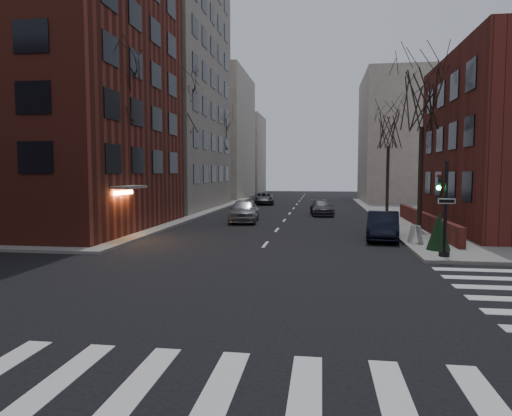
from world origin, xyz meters
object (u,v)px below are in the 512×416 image
at_px(tree_left_b, 181,109).
at_px(car_lane_far, 264,198).
at_px(streetlamp_near, 173,165).
at_px(parked_sedan, 383,226).
at_px(evergreen_shrub, 439,231).
at_px(tree_right_b, 389,129).
at_px(tree_right_a, 423,100).
at_px(car_lane_gray, 322,208).
at_px(streetlamp_far, 228,168).
at_px(car_lane_silver, 244,211).
at_px(tree_left_c, 219,134).
at_px(traffic_signal, 444,215).
at_px(sandwich_board, 416,234).
at_px(tree_left_a, 117,88).

bearing_deg(tree_left_b, car_lane_far, 72.10).
height_order(tree_left_b, streetlamp_near, tree_left_b).
distance_m(parked_sedan, evergreen_shrub, 4.41).
bearing_deg(parked_sedan, tree_right_b, 89.06).
relative_size(tree_right_a, car_lane_gray, 2.16).
relative_size(streetlamp_near, car_lane_gray, 1.39).
bearing_deg(tree_left_b, streetlamp_far, 87.85).
relative_size(tree_right_b, car_lane_far, 1.83).
relative_size(car_lane_silver, car_lane_gray, 1.12).
bearing_deg(tree_left_c, car_lane_far, 15.80).
relative_size(traffic_signal, car_lane_silver, 0.79).
xyz_separation_m(streetlamp_near, sandwich_board, (15.70, -9.56, -3.62)).
distance_m(tree_right_b, evergreen_shrub, 22.32).
bearing_deg(tree_left_c, tree_left_a, -90.00).
bearing_deg(car_lane_far, tree_left_b, -113.84).
relative_size(parked_sedan, sandwich_board, 5.03).
distance_m(traffic_signal, streetlamp_far, 36.81).
bearing_deg(tree_left_a, streetlamp_near, 85.71).
relative_size(tree_left_c, tree_right_a, 1.00).
height_order(tree_left_a, parked_sedan, tree_left_a).
height_order(tree_left_a, tree_right_b, tree_left_a).
distance_m(car_lane_silver, car_lane_far, 19.03).
xyz_separation_m(tree_right_b, car_lane_gray, (-5.94, -3.35, -6.93)).
height_order(traffic_signal, car_lane_gray, traffic_signal).
height_order(tree_right_a, car_lane_silver, tree_right_a).
xyz_separation_m(streetlamp_near, evergreen_shrub, (16.36, -11.33, -3.20)).
bearing_deg(tree_left_c, sandwich_board, -59.40).
height_order(parked_sedan, evergreen_shrub, evergreen_shrub).
relative_size(tree_left_b, tree_right_a, 1.11).
height_order(traffic_signal, tree_left_a, tree_left_a).
bearing_deg(car_lane_gray, tree_right_b, 23.89).
height_order(tree_left_b, sandwich_board, tree_left_b).
xyz_separation_m(traffic_signal, tree_left_b, (-16.74, 17.01, 7.00)).
distance_m(parked_sedan, car_lane_silver, 11.95).
distance_m(parked_sedan, sandwich_board, 2.53).
xyz_separation_m(tree_left_a, car_lane_far, (4.98, 27.41, -7.77)).
bearing_deg(evergreen_shrub, car_lane_gray, 106.43).
distance_m(car_lane_silver, evergreen_shrub, 16.11).
bearing_deg(sandwich_board, parked_sedan, 108.22).
bearing_deg(tree_left_c, tree_right_b, -24.44).
xyz_separation_m(tree_left_b, car_lane_silver, (5.93, -3.60, -8.05)).
height_order(tree_left_c, parked_sedan, tree_left_c).
bearing_deg(tree_left_c, car_lane_silver, -71.38).
distance_m(tree_right_b, sandwich_board, 20.80).
distance_m(tree_left_a, sandwich_board, 18.16).
bearing_deg(parked_sedan, streetlamp_near, 160.41).
bearing_deg(tree_left_a, tree_right_a, 12.80).
xyz_separation_m(traffic_signal, tree_left_a, (-16.74, 5.01, 6.56)).
distance_m(streetlamp_near, evergreen_shrub, 20.16).
height_order(streetlamp_near, evergreen_shrub, streetlamp_near).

